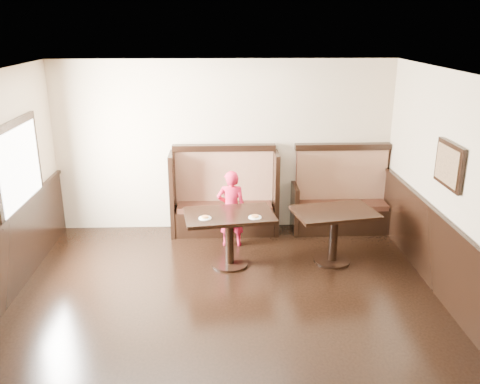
{
  "coord_description": "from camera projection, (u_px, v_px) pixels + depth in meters",
  "views": [
    {
      "loc": [
        -0.04,
        -4.61,
        3.36
      ],
      "look_at": [
        0.22,
        2.35,
        1.0
      ],
      "focal_mm": 38.0,
      "sensor_mm": 36.0,
      "label": 1
    }
  ],
  "objects": [
    {
      "name": "booth_main",
      "position": [
        225.0,
        201.0,
        8.39
      ],
      "size": [
        1.75,
        0.72,
        1.45
      ],
      "color": "black",
      "rests_on": "ground"
    },
    {
      "name": "pizza_plate_left",
      "position": [
        205.0,
        218.0,
        6.94
      ],
      "size": [
        0.18,
        0.18,
        0.03
      ],
      "color": "white",
      "rests_on": "table_main"
    },
    {
      "name": "ground",
      "position": [
        228.0,
        350.0,
        5.44
      ],
      "size": [
        7.0,
        7.0,
        0.0
      ],
      "primitive_type": "plane",
      "color": "black",
      "rests_on": "ground"
    },
    {
      "name": "table_main",
      "position": [
        229.0,
        226.0,
        7.17
      ],
      "size": [
        1.33,
        0.94,
        0.79
      ],
      "rotation": [
        0.0,
        0.0,
        0.14
      ],
      "color": "black",
      "rests_on": "ground"
    },
    {
      "name": "pizza_plate_right",
      "position": [
        255.0,
        217.0,
        6.97
      ],
      "size": [
        0.18,
        0.18,
        0.03
      ],
      "color": "white",
      "rests_on": "table_main"
    },
    {
      "name": "child",
      "position": [
        231.0,
        209.0,
        7.82
      ],
      "size": [
        0.45,
        0.3,
        1.22
      ],
      "primitive_type": "imported",
      "rotation": [
        0.0,
        0.0,
        3.11
      ],
      "color": "red",
      "rests_on": "ground"
    },
    {
      "name": "room_shell",
      "position": [
        199.0,
        283.0,
        5.49
      ],
      "size": [
        7.0,
        7.0,
        7.0
      ],
      "color": "tan",
      "rests_on": "ground"
    },
    {
      "name": "booth_neighbor",
      "position": [
        341.0,
        202.0,
        8.48
      ],
      "size": [
        1.65,
        0.72,
        1.45
      ],
      "color": "black",
      "rests_on": "ground"
    },
    {
      "name": "table_neighbor",
      "position": [
        334.0,
        224.0,
        7.27
      ],
      "size": [
        1.26,
        0.94,
        0.79
      ],
      "rotation": [
        0.0,
        0.0,
        0.18
      ],
      "color": "black",
      "rests_on": "ground"
    }
  ]
}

